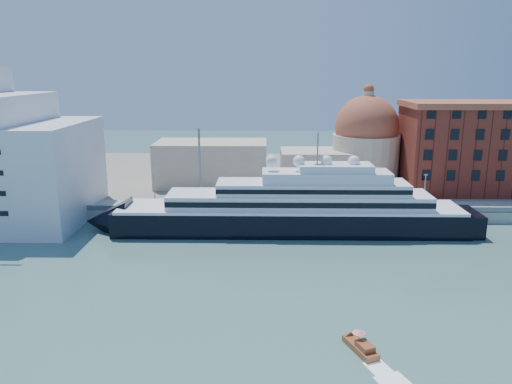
{
  "coord_description": "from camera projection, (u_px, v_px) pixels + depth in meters",
  "views": [
    {
      "loc": [
        -5.48,
        -76.74,
        33.08
      ],
      "look_at": [
        -7.12,
        18.0,
        9.75
      ],
      "focal_mm": 35.0,
      "sensor_mm": 36.0,
      "label": 1
    }
  ],
  "objects": [
    {
      "name": "ground",
      "position": [
        297.0,
        275.0,
        82.32
      ],
      "size": [
        400.0,
        400.0,
        0.0
      ],
      "primitive_type": "plane",
      "color": "#39625D",
      "rests_on": "ground"
    },
    {
      "name": "superyacht",
      "position": [
        278.0,
        212.0,
        103.68
      ],
      "size": [
        81.57,
        11.31,
        24.38
      ],
      "color": "black",
      "rests_on": "ground"
    },
    {
      "name": "water_taxi",
      "position": [
        361.0,
        347.0,
        60.01
      ],
      "size": [
        3.81,
        5.88,
        2.65
      ],
      "rotation": [
        0.0,
        0.0,
        0.38
      ],
      "color": "brown",
      "rests_on": "ground"
    },
    {
      "name": "lamp_posts",
      "position": [
        232.0,
        176.0,
        111.5
      ],
      "size": [
        120.8,
        2.4,
        18.0
      ],
      "color": "slate",
      "rests_on": "quay"
    },
    {
      "name": "quay_fence",
      "position": [
        289.0,
        209.0,
        110.22
      ],
      "size": [
        180.0,
        0.1,
        1.2
      ],
      "primitive_type": "cube",
      "color": "slate",
      "rests_on": "quay"
    },
    {
      "name": "quay",
      "position": [
        288.0,
        211.0,
        115.03
      ],
      "size": [
        180.0,
        10.0,
        2.5
      ],
      "primitive_type": "cube",
      "color": "gray",
      "rests_on": "ground"
    },
    {
      "name": "service_barge",
      "position": [
        13.0,
        229.0,
        104.16
      ],
      "size": [
        10.93,
        6.07,
        2.34
      ],
      "rotation": [
        0.0,
        0.0,
        -0.27
      ],
      "color": "white",
      "rests_on": "ground"
    },
    {
      "name": "church",
      "position": [
        308.0,
        153.0,
        135.64
      ],
      "size": [
        66.0,
        18.0,
        25.5
      ],
      "color": "beige",
      "rests_on": "land"
    },
    {
      "name": "warehouse",
      "position": [
        487.0,
        146.0,
        128.64
      ],
      "size": [
        43.0,
        19.0,
        23.25
      ],
      "color": "maroon",
      "rests_on": "land"
    },
    {
      "name": "land",
      "position": [
        282.0,
        176.0,
        154.89
      ],
      "size": [
        260.0,
        72.0,
        2.0
      ],
      "primitive_type": "cube",
      "color": "slate",
      "rests_on": "ground"
    }
  ]
}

